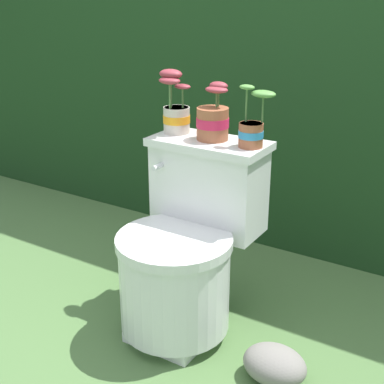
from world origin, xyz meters
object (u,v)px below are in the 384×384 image
object	(u,v)px
potted_plant_left	(176,110)
potted_plant_midleft	(213,119)
toilet	(186,251)
garden_stone	(275,365)
potted_plant_middle	(252,127)

from	to	relation	value
potted_plant_left	potted_plant_midleft	xyz separation A→B (m)	(0.17, -0.00, -0.01)
toilet	garden_stone	xyz separation A→B (m)	(0.43, -0.12, -0.26)
potted_plant_left	potted_plant_middle	distance (m)	0.34
toilet	garden_stone	size ratio (longest dim) A/B	3.23
toilet	potted_plant_midleft	xyz separation A→B (m)	(0.01, 0.18, 0.47)
potted_plant_midleft	garden_stone	distance (m)	0.90
toilet	potted_plant_midleft	bearing A→B (deg)	87.86
garden_stone	toilet	bearing A→B (deg)	164.59
potted_plant_midleft	garden_stone	world-z (taller)	potted_plant_midleft
toilet	potted_plant_midleft	world-z (taller)	potted_plant_midleft
toilet	potted_plant_left	world-z (taller)	potted_plant_left
potted_plant_left	potted_plant_midleft	size ratio (longest dim) A/B	1.17
garden_stone	potted_plant_midleft	bearing A→B (deg)	144.66
potted_plant_middle	garden_stone	bearing A→B (deg)	-48.39
potted_plant_midleft	potted_plant_middle	world-z (taller)	potted_plant_middle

